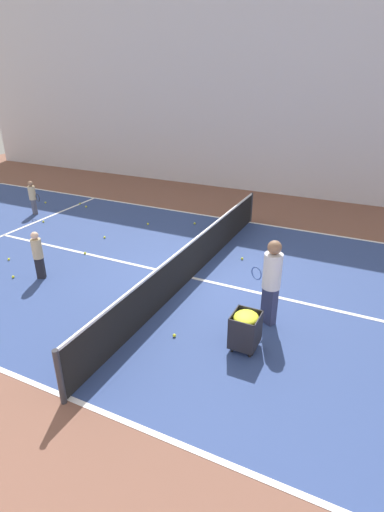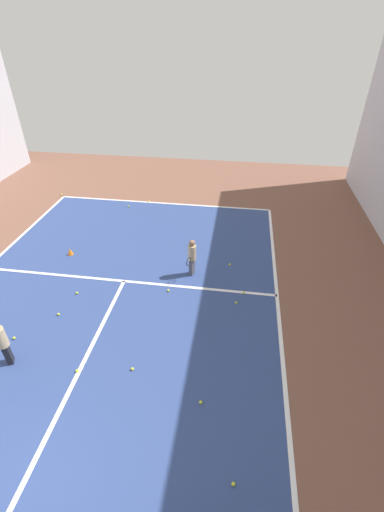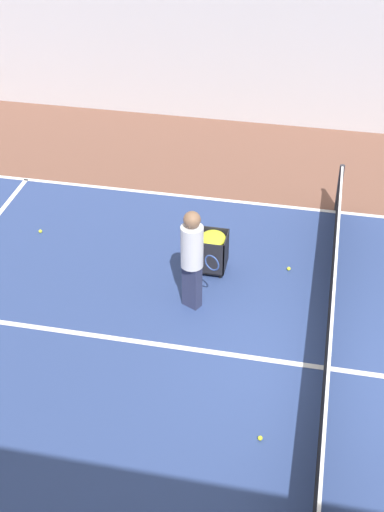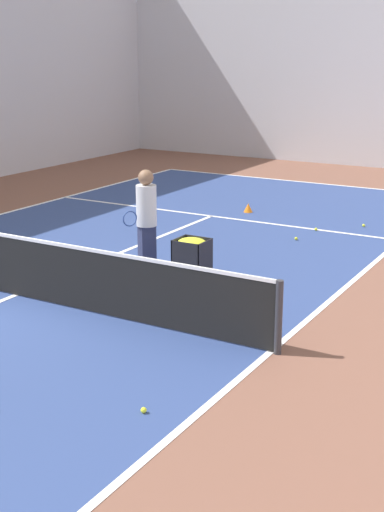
{
  "view_description": "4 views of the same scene",
  "coord_description": "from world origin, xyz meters",
  "px_view_note": "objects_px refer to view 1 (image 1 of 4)",
  "views": [
    {
      "loc": [
        8.03,
        3.88,
        4.75
      ],
      "look_at": [
        0.0,
        0.0,
        0.61
      ],
      "focal_mm": 28.0,
      "sensor_mm": 36.0,
      "label": 1
    },
    {
      "loc": [
        -3.22,
        1.04,
        6.48
      ],
      "look_at": [
        -1.98,
        -7.33,
        0.67
      ],
      "focal_mm": 24.0,
      "sensor_mm": 36.0,
      "label": 2
    },
    {
      "loc": [
        -8.03,
        0.4,
        7.65
      ],
      "look_at": [
        1.08,
        2.27,
        1.01
      ],
      "focal_mm": 50.0,
      "sensor_mm": 36.0,
      "label": 3
    },
    {
      "loc": [
        8.03,
        -8.07,
        3.86
      ],
      "look_at": [
        2.11,
        2.11,
        0.45
      ],
      "focal_mm": 50.0,
      "sensor_mm": 36.0,
      "label": 4
    }
  ],
  "objects_px": {
    "tennis_net": "(192,259)",
    "ball_cart": "(246,324)",
    "coach_at_net": "(272,277)",
    "child_midcourt": "(38,252)",
    "player_near_baseline": "(33,195)"
  },
  "relations": [
    {
      "from": "coach_at_net",
      "to": "ball_cart",
      "type": "xyz_separation_m",
      "value": [
        1.04,
        -0.15,
        -0.52
      ]
    },
    {
      "from": "coach_at_net",
      "to": "ball_cart",
      "type": "distance_m",
      "value": 1.17
    },
    {
      "from": "tennis_net",
      "to": "player_near_baseline",
      "type": "height_order",
      "value": "player_near_baseline"
    },
    {
      "from": "child_midcourt",
      "to": "ball_cart",
      "type": "distance_m",
      "value": 5.55
    },
    {
      "from": "coach_at_net",
      "to": "child_midcourt",
      "type": "height_order",
      "value": "coach_at_net"
    },
    {
      "from": "player_near_baseline",
      "to": "tennis_net",
      "type": "bearing_deg",
      "value": 4.11
    },
    {
      "from": "player_near_baseline",
      "to": "coach_at_net",
      "type": "relative_size",
      "value": 0.67
    },
    {
      "from": "child_midcourt",
      "to": "ball_cart",
      "type": "height_order",
      "value": "child_midcourt"
    },
    {
      "from": "tennis_net",
      "to": "coach_at_net",
      "type": "distance_m",
      "value": 2.56
    },
    {
      "from": "tennis_net",
      "to": "ball_cart",
      "type": "height_order",
      "value": "tennis_net"
    },
    {
      "from": "tennis_net",
      "to": "child_midcourt",
      "type": "bearing_deg",
      "value": -64.18
    },
    {
      "from": "player_near_baseline",
      "to": "ball_cart",
      "type": "distance_m",
      "value": 10.29
    },
    {
      "from": "tennis_net",
      "to": "coach_at_net",
      "type": "xyz_separation_m",
      "value": [
        1.07,
        2.27,
        0.53
      ]
    },
    {
      "from": "child_midcourt",
      "to": "ball_cart",
      "type": "bearing_deg",
      "value": -32.31
    },
    {
      "from": "tennis_net",
      "to": "coach_at_net",
      "type": "height_order",
      "value": "coach_at_net"
    }
  ]
}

